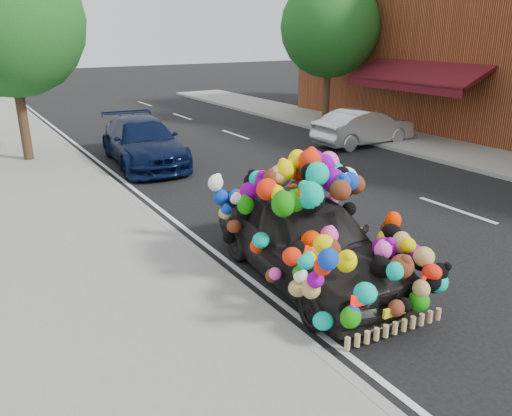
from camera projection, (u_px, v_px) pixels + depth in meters
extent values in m
plane|color=black|center=(331.00, 244.00, 9.31)|extent=(100.00, 100.00, 0.00)
cube|color=gray|center=(99.00, 304.00, 7.16)|extent=(4.00, 60.00, 0.12)
cube|color=gray|center=(219.00, 272.00, 8.12)|extent=(0.15, 60.00, 0.13)
cube|color=gray|center=(471.00, 155.00, 15.75)|extent=(3.00, 40.00, 0.12)
cube|color=#470D13|center=(415.00, 73.00, 17.63)|extent=(1.62, 5.20, 0.75)
cube|color=#470D13|center=(399.00, 86.00, 17.39)|extent=(0.06, 5.20, 0.35)
cylinder|color=#332114|center=(23.00, 118.00, 14.57)|extent=(0.28, 0.28, 2.73)
sphere|color=#155018|center=(7.00, 20.00, 13.68)|extent=(4.20, 4.20, 4.20)
cylinder|color=#332114|center=(326.00, 92.00, 20.83)|extent=(0.28, 0.28, 2.64)
sphere|color=#155018|center=(329.00, 27.00, 19.97)|extent=(4.00, 4.00, 4.00)
imported|color=black|center=(307.00, 238.00, 7.85)|extent=(1.97, 4.16, 1.37)
cube|color=red|center=(360.00, 300.00, 5.87)|extent=(0.22, 0.08, 0.14)
cube|color=red|center=(430.00, 280.00, 6.33)|extent=(0.22, 0.08, 0.14)
cube|color=yellow|center=(394.00, 311.00, 6.19)|extent=(0.34, 0.07, 0.12)
imported|color=black|center=(143.00, 142.00, 14.73)|extent=(2.31, 4.73, 1.32)
imported|color=#B2B4B9|center=(364.00, 127.00, 17.22)|extent=(3.73, 1.31, 1.23)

